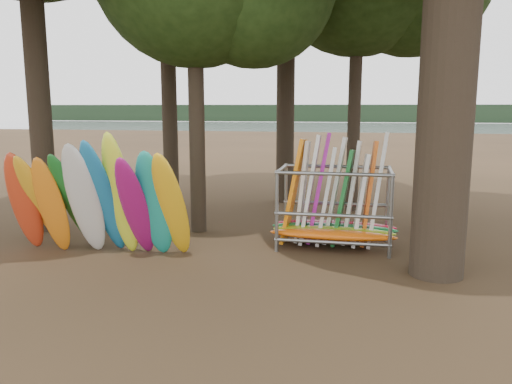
# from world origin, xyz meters

# --- Properties ---
(ground) EXTENTS (120.00, 120.00, 0.00)m
(ground) POSITION_xyz_m (0.00, 0.00, 0.00)
(ground) COLOR #47331E
(ground) RESTS_ON ground
(lake) EXTENTS (160.00, 160.00, 0.00)m
(lake) POSITION_xyz_m (0.00, 60.00, 0.00)
(lake) COLOR gray
(lake) RESTS_ON ground
(far_shore) EXTENTS (160.00, 4.00, 4.00)m
(far_shore) POSITION_xyz_m (0.00, 110.00, 2.00)
(far_shore) COLOR black
(far_shore) RESTS_ON ground
(kayak_row) EXTENTS (4.48, 1.95, 3.06)m
(kayak_row) POSITION_xyz_m (-2.85, 0.07, 1.28)
(kayak_row) COLOR red
(kayak_row) RESTS_ON ground
(storage_rack) EXTENTS (3.18, 1.53, 2.88)m
(storage_rack) POSITION_xyz_m (2.46, 2.02, 0.95)
(storage_rack) COLOR gray
(storage_rack) RESTS_ON ground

